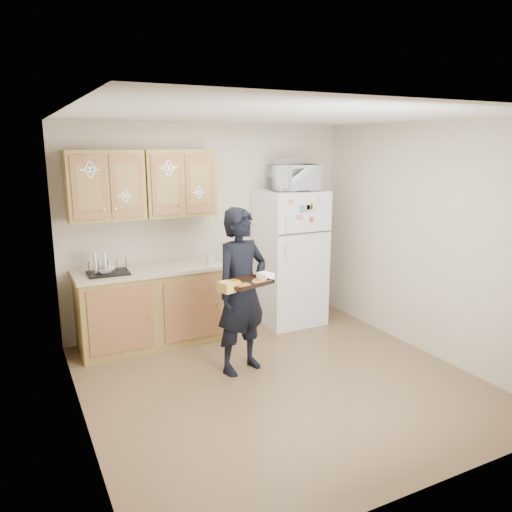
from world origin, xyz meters
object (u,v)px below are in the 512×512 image
at_px(person, 242,291).
at_px(dish_rack, 108,266).
at_px(refrigerator, 290,257).
at_px(microwave, 294,178).
at_px(baking_tray, 247,283).

height_order(person, dish_rack, person).
height_order(refrigerator, microwave, microwave).
relative_size(person, baking_tray, 3.94).
height_order(person, baking_tray, person).
bearing_deg(microwave, dish_rack, -171.60).
relative_size(baking_tray, dish_rack, 0.99).
bearing_deg(person, refrigerator, 25.47).
distance_m(refrigerator, person, 1.55).
relative_size(baking_tray, microwave, 0.74).
xyz_separation_m(refrigerator, dish_rack, (-2.26, -0.01, 0.14)).
xyz_separation_m(refrigerator, microwave, (0.02, -0.05, 1.01)).
relative_size(person, microwave, 2.92).
distance_m(person, baking_tray, 0.34).
xyz_separation_m(baking_tray, dish_rack, (-1.01, 1.31, -0.01)).
distance_m(person, microwave, 1.85).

